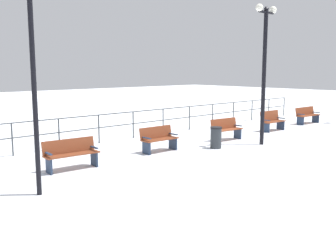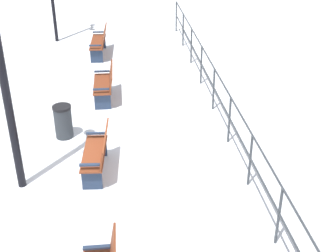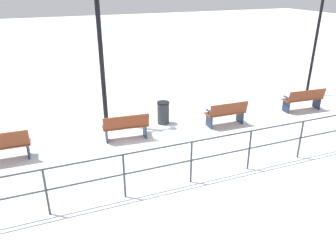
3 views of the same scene
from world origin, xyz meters
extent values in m
plane|color=white|center=(0.00, 0.00, 0.00)|extent=(80.00, 80.00, 0.00)
cube|color=brown|center=(0.04, -7.06, 0.46)|extent=(0.56, 1.64, 0.04)
cube|color=brown|center=(-0.18, -7.04, 0.69)|extent=(0.22, 1.62, 0.41)
cube|color=#23334C|center=(-0.01, -7.76, 0.23)|extent=(0.40, 0.08, 0.46)
cube|color=#23334C|center=(0.09, -6.35, 0.23)|extent=(0.40, 0.08, 0.46)
cube|color=#23334C|center=(0.01, -7.76, 0.58)|extent=(0.40, 0.10, 0.04)
cube|color=#23334C|center=(0.11, -6.35, 0.58)|extent=(0.40, 0.10, 0.04)
cube|color=brown|center=(-0.09, -3.53, 0.46)|extent=(0.51, 1.44, 0.04)
cube|color=brown|center=(-0.33, -3.52, 0.68)|extent=(0.14, 1.43, 0.41)
cube|color=#23334C|center=(-0.11, -4.14, 0.23)|extent=(0.43, 0.06, 0.46)
cube|color=#23334C|center=(-0.08, -2.92, 0.23)|extent=(0.43, 0.06, 0.46)
cube|color=#23334C|center=(-0.09, -4.14, 0.58)|extent=(0.43, 0.08, 0.04)
cube|color=#23334C|center=(-0.06, -2.92, 0.58)|extent=(0.43, 0.08, 0.04)
cube|color=brown|center=(0.10, 0.00, 0.45)|extent=(0.57, 1.47, 0.04)
cube|color=brown|center=(-0.12, 0.02, 0.68)|extent=(0.23, 1.44, 0.43)
cube|color=#23334C|center=(0.05, -0.62, 0.22)|extent=(0.40, 0.08, 0.45)
cube|color=#23334C|center=(0.16, 0.62, 0.22)|extent=(0.40, 0.08, 0.45)
cube|color=#23334C|center=(0.07, -0.62, 0.57)|extent=(0.40, 0.10, 0.04)
cube|color=#23334C|center=(0.18, 0.61, 0.57)|extent=(0.40, 0.10, 0.04)
cube|color=brown|center=(0.03, 3.53, 0.45)|extent=(0.50, 1.43, 0.04)
cube|color=brown|center=(-0.20, 3.53, 0.71)|extent=(0.16, 1.42, 0.48)
cube|color=#23334C|center=(0.01, 2.92, 0.23)|extent=(0.41, 0.06, 0.45)
cube|color=#23334C|center=(0.03, 2.92, 0.57)|extent=(0.41, 0.08, 0.04)
cylinder|color=black|center=(1.56, -8.75, 2.53)|extent=(0.12, 0.12, 5.06)
cylinder|color=black|center=(1.56, 0.32, 2.57)|extent=(0.16, 0.16, 5.14)
cylinder|color=#383D42|center=(-2.94, -4.26, 0.57)|extent=(0.05, 0.05, 1.13)
cylinder|color=#383D42|center=(-2.94, -2.56, 0.57)|extent=(0.05, 0.05, 1.13)
cylinder|color=#383D42|center=(-2.94, -0.85, 0.57)|extent=(0.05, 0.05, 1.13)
cylinder|color=#383D42|center=(-2.94, 0.85, 0.57)|extent=(0.05, 0.05, 1.13)
cylinder|color=#383D42|center=(-2.94, 2.56, 0.57)|extent=(0.05, 0.05, 1.13)
cylinder|color=#383D42|center=(-2.94, 0.00, 1.13)|extent=(0.04, 18.75, 0.04)
cylinder|color=#383D42|center=(-2.94, 0.00, 0.62)|extent=(0.04, 18.75, 0.04)
cylinder|color=#2D3338|center=(0.83, -1.57, 0.37)|extent=(0.41, 0.41, 0.74)
cylinder|color=black|center=(0.83, -1.57, 0.77)|extent=(0.43, 0.43, 0.06)
camera|label=1|loc=(10.07, -12.41, 2.94)|focal=41.30mm
camera|label=2|loc=(-0.35, 8.44, 5.62)|focal=50.97mm
camera|label=3|loc=(-9.42, 2.37, 4.73)|focal=35.84mm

